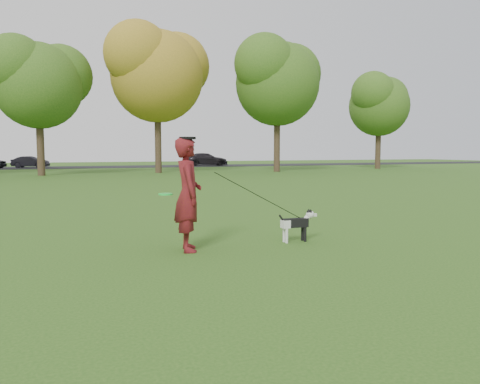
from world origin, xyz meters
name	(u,v)px	position (x,y,z in m)	size (l,w,h in m)	color
ground	(216,242)	(0.00, 0.00, 0.00)	(120.00, 120.00, 0.00)	#285116
road	(92,167)	(0.00, 40.00, 0.01)	(120.00, 7.00, 0.02)	black
man	(188,195)	(-0.67, -0.56, 0.96)	(0.70, 0.46, 1.92)	#550C1F
dog	(298,222)	(1.43, -0.52, 0.37)	(0.80, 0.16, 0.61)	black
car_mid	(30,162)	(-5.52, 40.00, 0.56)	(1.14, 3.27, 1.08)	black
car_right	(206,159)	(11.72, 40.00, 0.69)	(1.87, 4.61, 1.34)	black
man_held_items	(259,196)	(0.62, -0.58, 0.89)	(2.73, 0.35, 1.52)	#1CE544
tree_row	(79,66)	(-1.43, 26.07, 7.41)	(51.74, 8.86, 12.01)	#38281C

